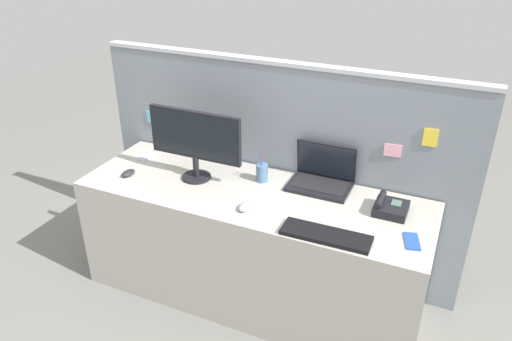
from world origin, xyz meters
The scene contains 12 objects.
ground_plane centered at (0.00, 0.00, 0.00)m, with size 10.00×10.00×0.00m, color slate.
desk centered at (0.00, 0.00, 0.37)m, with size 2.05×0.68×0.74m, color #ADA89E.
cubicle_divider centered at (0.00, 0.38, 0.71)m, with size 2.39×0.08×1.42m.
desktop_monitor centered at (-0.38, 0.03, 1.00)m, with size 0.59×0.17×0.43m.
laptop centered at (0.33, 0.25, 0.80)m, with size 0.36×0.25×0.25m.
desk_phone centered at (0.76, 0.11, 0.77)m, with size 0.17×0.18×0.08m.
keyboard_main centered at (0.52, -0.25, 0.75)m, with size 0.45×0.14×0.02m, color black.
computer_mouse_right_hand centered at (0.03, -0.18, 0.76)m, with size 0.06×0.10×0.03m, color #9EA0A8.
computer_mouse_left_hand centered at (-0.78, -0.12, 0.76)m, with size 0.06×0.10×0.03m, color #232328.
pen_cup centered at (-0.01, 0.15, 0.80)m, with size 0.07×0.07×0.19m.
cell_phone_silver_slab centered at (-0.83, 0.13, 0.74)m, with size 0.07×0.13×0.01m, color #B7BAC1.
cell_phone_blue_case centered at (0.91, -0.12, 0.74)m, with size 0.07×0.14×0.01m, color blue.
Camera 1 is at (1.02, -2.23, 2.16)m, focal length 34.53 mm.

